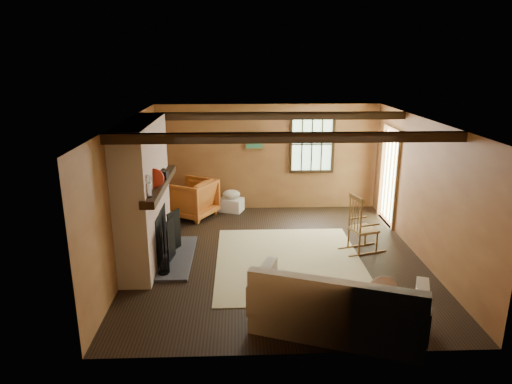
{
  "coord_description": "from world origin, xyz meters",
  "views": [
    {
      "loc": [
        -0.64,
        -7.37,
        3.39
      ],
      "look_at": [
        -0.35,
        0.4,
        1.08
      ],
      "focal_mm": 32.0,
      "sensor_mm": 36.0,
      "label": 1
    }
  ],
  "objects_px": {
    "rocking_chair": "(361,228)",
    "laundry_basket": "(231,205)",
    "armchair": "(192,198)",
    "fireplace": "(145,199)",
    "sofa": "(338,309)"
  },
  "relations": [
    {
      "from": "sofa",
      "to": "laundry_basket",
      "type": "bearing_deg",
      "value": 126.63
    },
    {
      "from": "rocking_chair",
      "to": "laundry_basket",
      "type": "distance_m",
      "value": 3.34
    },
    {
      "from": "laundry_basket",
      "to": "armchair",
      "type": "height_order",
      "value": "armchair"
    },
    {
      "from": "rocking_chair",
      "to": "laundry_basket",
      "type": "relative_size",
      "value": 2.14
    },
    {
      "from": "fireplace",
      "to": "laundry_basket",
      "type": "bearing_deg",
      "value": 61.25
    },
    {
      "from": "fireplace",
      "to": "rocking_chair",
      "type": "height_order",
      "value": "fireplace"
    },
    {
      "from": "sofa",
      "to": "laundry_basket",
      "type": "distance_m",
      "value": 5.03
    },
    {
      "from": "laundry_basket",
      "to": "sofa",
      "type": "bearing_deg",
      "value": -73.57
    },
    {
      "from": "fireplace",
      "to": "rocking_chair",
      "type": "relative_size",
      "value": 2.25
    },
    {
      "from": "fireplace",
      "to": "armchair",
      "type": "distance_m",
      "value": 2.36
    },
    {
      "from": "fireplace",
      "to": "laundry_basket",
      "type": "distance_m",
      "value": 3.05
    },
    {
      "from": "armchair",
      "to": "sofa",
      "type": "bearing_deg",
      "value": 56.48
    },
    {
      "from": "armchair",
      "to": "fireplace",
      "type": "bearing_deg",
      "value": 15.74
    },
    {
      "from": "fireplace",
      "to": "laundry_basket",
      "type": "height_order",
      "value": "fireplace"
    },
    {
      "from": "rocking_chair",
      "to": "armchair",
      "type": "relative_size",
      "value": 1.16
    }
  ]
}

